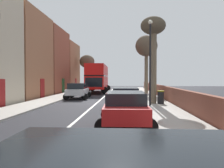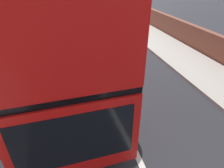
% 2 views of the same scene
% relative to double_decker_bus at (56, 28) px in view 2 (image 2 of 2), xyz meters
% --- Properties ---
extents(double_decker_bus, '(3.79, 10.64, 4.06)m').
position_rel_double_decker_bus_xyz_m(double_decker_bus, '(0.00, 0.00, 0.00)').
color(double_decker_bus, red).
rests_on(double_decker_bus, ground).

